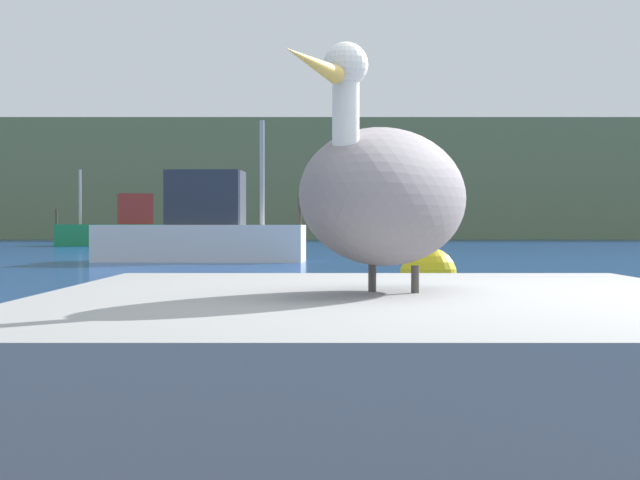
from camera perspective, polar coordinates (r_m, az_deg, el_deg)
The scene contains 6 objects.
hillside_backdrop at distance 70.78m, azimuth 0.75°, elevation 3.44°, with size 140.00×13.00×8.23m, color #6B7A51.
pier_dock at distance 3.55m, azimuth 3.79°, elevation -8.53°, with size 2.53×2.98×0.66m, color gray.
pelican at distance 3.50m, azimuth 3.74°, elevation 2.72°, with size 0.91×1.31×0.85m.
fishing_boat_white at distance 24.58m, azimuth -7.32°, elevation 0.64°, with size 5.38×1.99×3.60m.
fishing_boat_green at distance 45.44m, azimuth -11.96°, elevation 0.68°, with size 6.18×3.44×3.51m.
mooring_buoy at distance 11.09m, azimuth 6.20°, elevation -2.15°, with size 0.66×0.66×0.66m, color yellow.
Camera 1 is at (-1.27, -3.51, 0.91)m, focal length 53.63 mm.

